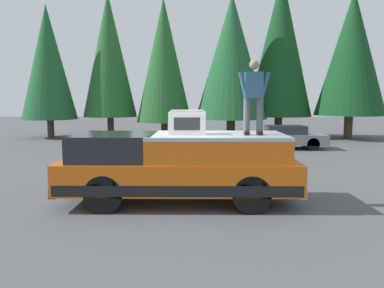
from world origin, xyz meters
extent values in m
plane|color=#4C4F51|center=(0.00, 0.00, 0.00)|extent=(90.00, 90.00, 0.00)
cube|color=orange|center=(-0.20, 0.07, 0.70)|extent=(2.00, 5.50, 0.70)
cube|color=black|center=(-0.20, 0.07, 0.51)|extent=(2.01, 5.39, 0.24)
cube|color=black|center=(-0.20, 1.58, 1.35)|extent=(1.84, 1.87, 0.60)
cube|color=orange|center=(-0.20, -0.81, 1.31)|extent=(1.92, 3.19, 0.52)
cube|color=#B7BABF|center=(-0.20, -0.81, 1.61)|extent=(1.94, 3.19, 0.08)
cube|color=#232326|center=(-0.20, 2.76, 0.43)|extent=(1.96, 0.16, 0.20)
cube|color=#B2B5BA|center=(-0.20, -2.62, 0.43)|extent=(1.96, 0.16, 0.20)
cylinder|color=black|center=(-1.05, 1.67, 0.42)|extent=(0.30, 0.84, 0.84)
cylinder|color=black|center=(0.65, 1.67, 0.42)|extent=(0.30, 0.84, 0.84)
cylinder|color=black|center=(-1.05, -1.52, 0.42)|extent=(0.30, 0.84, 0.84)
cylinder|color=black|center=(0.65, -1.52, 0.42)|extent=(0.30, 0.84, 0.84)
cube|color=white|center=(-0.25, -0.12, 1.91)|extent=(0.64, 0.84, 0.52)
cube|color=#2D2D30|center=(-0.58, -0.12, 1.91)|extent=(0.01, 0.59, 0.29)
cube|color=#99999E|center=(-0.25, -0.12, 2.19)|extent=(0.58, 0.76, 0.04)
cylinder|color=#4C515B|center=(-0.42, -1.78, 2.07)|extent=(0.15, 0.15, 0.84)
cube|color=black|center=(-0.46, -1.78, 1.69)|extent=(0.26, 0.11, 0.08)
cylinder|color=#4C515B|center=(-0.42, -1.48, 2.07)|extent=(0.15, 0.15, 0.84)
cube|color=black|center=(-0.46, -1.48, 1.69)|extent=(0.26, 0.11, 0.08)
cube|color=#335B7A|center=(-0.42, -1.63, 2.78)|extent=(0.24, 0.40, 0.58)
sphere|color=#A37A5B|center=(-0.42, -1.63, 3.23)|extent=(0.22, 0.22, 0.22)
cylinder|color=#335B7A|center=(-0.45, -1.88, 2.78)|extent=(0.09, 0.23, 0.58)
cylinder|color=#335B7A|center=(-0.45, -1.39, 2.78)|extent=(0.09, 0.23, 0.58)
cube|color=gray|center=(9.72, -4.69, 0.49)|extent=(1.64, 4.10, 0.50)
cube|color=#282D38|center=(9.72, -4.79, 0.95)|extent=(1.31, 1.89, 0.42)
cylinder|color=black|center=(9.00, -3.42, 0.31)|extent=(0.20, 0.62, 0.62)
cylinder|color=black|center=(10.44, -3.42, 0.31)|extent=(0.20, 0.62, 0.62)
cylinder|color=black|center=(9.00, -5.96, 0.31)|extent=(0.20, 0.62, 0.62)
cylinder|color=black|center=(10.44, -5.96, 0.31)|extent=(0.20, 0.62, 0.62)
cylinder|color=#4C3826|center=(14.58, -9.87, 0.74)|extent=(0.51, 0.51, 1.48)
cone|color=#14421E|center=(14.58, -9.87, 5.26)|extent=(4.24, 4.24, 7.56)
cylinder|color=#4C3826|center=(15.93, -5.79, 0.68)|extent=(0.50, 0.50, 1.36)
cone|color=#14421E|center=(15.93, -5.79, 5.91)|extent=(4.18, 4.18, 9.10)
cylinder|color=#4C3826|center=(14.98, -2.55, 0.62)|extent=(0.54, 0.54, 1.24)
cone|color=#1E562D|center=(14.98, -2.55, 5.08)|extent=(4.52, 4.52, 7.69)
cylinder|color=#4C3826|center=(15.46, 1.73, 0.50)|extent=(0.42, 0.42, 1.01)
cone|color=#235B28|center=(15.46, 1.73, 4.94)|extent=(3.54, 3.54, 7.87)
cylinder|color=#4C3826|center=(15.98, 5.36, 0.66)|extent=(0.42, 0.42, 1.32)
cone|color=#235B28|center=(15.98, 5.36, 5.33)|extent=(3.50, 3.50, 8.02)
cylinder|color=#4C3826|center=(15.24, 9.10, 0.59)|extent=(0.42, 0.42, 1.19)
cone|color=#1E562D|center=(15.24, 9.10, 4.80)|extent=(3.46, 3.46, 7.22)
camera|label=1|loc=(-9.00, -0.32, 2.45)|focal=35.19mm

